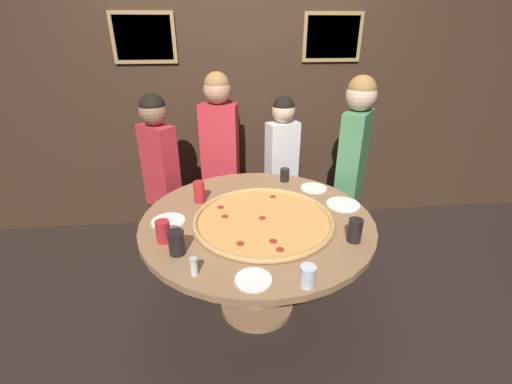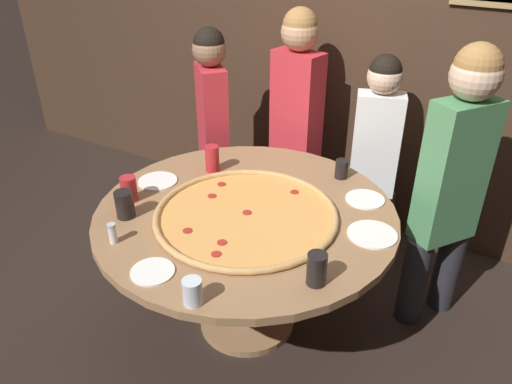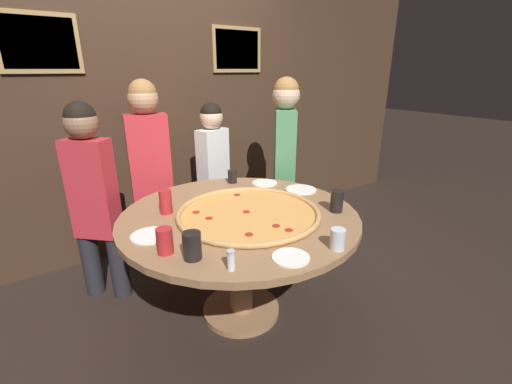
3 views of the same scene
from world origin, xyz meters
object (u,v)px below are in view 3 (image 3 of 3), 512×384
Objects in this scene: diner_far_right at (284,156)px; white_plate_beside_cup at (150,235)px; drink_cup_beside_pizza at (192,246)px; white_plate_far_back at (301,190)px; white_plate_near_front at (291,257)px; diner_side_right at (150,165)px; drink_cup_centre_back at (338,239)px; drink_cup_far_right at (165,241)px; drink_cup_near_right at (337,201)px; condiment_shaker at (231,260)px; giant_pizza at (249,213)px; diner_side_left at (93,193)px; drink_cup_far_left at (166,202)px; diner_far_left at (213,168)px; white_plate_left_side at (265,183)px; drink_cup_front_edge at (232,176)px; dining_table at (240,234)px.

white_plate_beside_cup is at bearing -31.89° from diner_far_right.
white_plate_far_back is (1.07, 0.44, -0.06)m from drink_cup_beside_pizza.
white_plate_near_front is 0.12× the size of diner_side_right.
white_plate_far_back is (0.44, 0.76, -0.05)m from drink_cup_centre_back.
drink_cup_beside_pizza reaches higher than white_plate_near_front.
drink_cup_far_right reaches higher than white_plate_far_back.
drink_cup_near_right is 0.90m from condiment_shaker.
giant_pizza is 0.58× the size of diner_side_right.
diner_side_left is (-0.86, 1.39, -0.00)m from drink_cup_centre_back.
drink_cup_far_left is 1.00m from diner_far_left.
drink_cup_far_left is at bearing 108.59° from white_plate_near_front.
white_plate_beside_cup is at bearing 128.17° from white_plate_near_front.
drink_cup_near_right is 1.06m from drink_cup_far_left.
drink_cup_far_left is (0.09, 0.59, 0.01)m from drink_cup_beside_pizza.
giant_pizza is at bearing 54.94° from diner_far_left.
drink_cup_near_right is 0.10× the size of diner_far_left.
diner_far_right is (0.36, 0.21, 0.12)m from white_plate_left_side.
drink_cup_centre_back is 0.54× the size of white_plate_left_side.
drink_cup_near_right is at bearing -16.99° from white_plate_beside_cup.
drink_cup_near_right reaches higher than white_plate_beside_cup.
diner_side_left is at bearing 162.97° from white_plate_left_side.
diner_far_right reaches higher than drink_cup_near_right.
diner_far_right reaches higher than drink_cup_centre_back.
white_plate_beside_cup is (-0.19, -0.25, -0.07)m from drink_cup_far_left.
drink_cup_centre_back is 1.20m from drink_cup_front_edge.
drink_cup_near_right is 1.50m from diner_side_right.
white_plate_beside_cup is at bearing 137.45° from drink_cup_centre_back.
white_plate_left_side is (-0.04, 0.70, -0.06)m from drink_cup_near_right.
giant_pizza is at bearing -164.24° from white_plate_far_back.
diner_side_right is at bearing 102.37° from dining_table.
diner_far_right is at bearing 15.39° from drink_cup_far_left.
condiment_shaker is at bearing 148.14° from diner_side_left.
white_plate_near_front is (-0.36, -1.14, -0.05)m from drink_cup_front_edge.
diner_far_left reaches higher than drink_cup_beside_pizza.
drink_cup_far_left is at bearing -39.26° from diner_far_right.
drink_cup_centre_back is 1.62m from diner_far_left.
dining_table is at bearing 104.05° from drink_cup_centre_back.
diner_far_right is at bearing 42.77° from condiment_shaker.
diner_side_left is 1.05m from diner_far_left.
white_plate_beside_cup is 2.15× the size of condiment_shaker.
white_plate_left_side is (1.03, 0.38, 0.00)m from white_plate_beside_cup.
white_plate_beside_cup is 0.14× the size of diner_far_right.
diner_far_left reaches higher than drink_cup_centre_back.
diner_far_right is at bearing -142.32° from diner_side_left.
condiment_shaker is (0.10, -0.19, -0.02)m from drink_cup_beside_pizza.
white_plate_far_back is (0.68, 0.70, 0.00)m from white_plate_near_front.
diner_side_left is at bearing 168.65° from drink_cup_front_edge.
dining_table is at bearing 54.74° from condiment_shaker.
diner_side_left is at bearing -60.31° from diner_far_right.
white_plate_left_side is at bearing 37.39° from drink_cup_beside_pizza.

